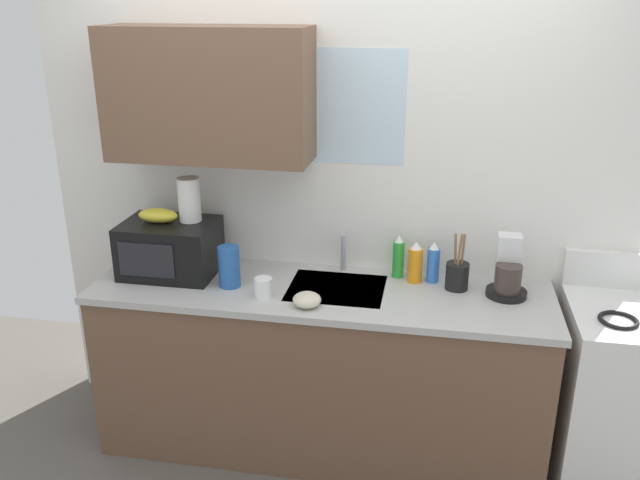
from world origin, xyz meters
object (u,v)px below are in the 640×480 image
object	(u,v)px
banana_bunch	(158,215)
paper_towel_roll	(189,200)
dish_soap_bottle_green	(398,257)
cereal_canister	(229,267)
dish_soap_bottle_blue	(433,263)
microwave	(170,248)
mug_white	(263,288)
dish_soap_bottle_orange	(415,263)
utensil_crock	(457,275)
stove_range	(625,398)
coffee_maker	(508,273)
small_bowl	(307,300)

from	to	relation	value
banana_bunch	paper_towel_roll	bearing A→B (deg)	18.43
dish_soap_bottle_green	cereal_canister	world-z (taller)	dish_soap_bottle_green
paper_towel_roll	dish_soap_bottle_blue	xyz separation A→B (m)	(1.21, 0.08, -0.28)
microwave	mug_white	size ratio (longest dim) A/B	4.84
dish_soap_bottle_green	dish_soap_bottle_orange	bearing A→B (deg)	-27.86
mug_white	utensil_crock	distance (m)	0.93
stove_range	mug_white	xyz separation A→B (m)	(-1.70, -0.14, 0.49)
banana_bunch	utensil_crock	xyz separation A→B (m)	(1.47, 0.07, -0.23)
banana_bunch	coffee_maker	xyz separation A→B (m)	(1.70, 0.06, -0.20)
paper_towel_roll	mug_white	xyz separation A→B (m)	(0.43, -0.24, -0.33)
mug_white	dish_soap_bottle_blue	bearing A→B (deg)	22.79
dish_soap_bottle_blue	cereal_canister	xyz separation A→B (m)	(-0.97, -0.23, 0.00)
cereal_canister	utensil_crock	world-z (taller)	utensil_crock
microwave	small_bowl	distance (m)	0.80
dish_soap_bottle_blue	stove_range	bearing A→B (deg)	-11.07
dish_soap_bottle_orange	cereal_canister	distance (m)	0.91
banana_bunch	dish_soap_bottle_green	bearing A→B (deg)	7.81
dish_soap_bottle_green	dish_soap_bottle_orange	world-z (taller)	dish_soap_bottle_green
coffee_maker	dish_soap_bottle_blue	size ratio (longest dim) A/B	1.35
dish_soap_bottle_green	paper_towel_roll	bearing A→B (deg)	-173.80
dish_soap_bottle_green	utensil_crock	world-z (taller)	utensil_crock
paper_towel_roll	dish_soap_bottle_blue	bearing A→B (deg)	4.01
utensil_crock	stove_range	bearing A→B (deg)	-8.17
dish_soap_bottle_green	dish_soap_bottle_blue	world-z (taller)	dish_soap_bottle_green
cereal_canister	mug_white	size ratio (longest dim) A/B	2.13
cereal_canister	stove_range	bearing A→B (deg)	1.62
dish_soap_bottle_green	cereal_canister	bearing A→B (deg)	-161.72
mug_white	stove_range	bearing A→B (deg)	4.83
dish_soap_bottle_green	cereal_canister	xyz separation A→B (m)	(-0.79, -0.26, -0.00)
mug_white	utensil_crock	bearing A→B (deg)	16.28
dish_soap_bottle_blue	utensil_crock	xyz separation A→B (m)	(0.12, -0.06, -0.03)
banana_bunch	dish_soap_bottle_orange	distance (m)	1.29
banana_bunch	cereal_canister	world-z (taller)	banana_bunch
dish_soap_bottle_blue	cereal_canister	distance (m)	0.99
stove_range	dish_soap_bottle_blue	world-z (taller)	dish_soap_bottle_blue
small_bowl	dish_soap_bottle_blue	bearing A→B (deg)	34.83
paper_towel_roll	stove_range	bearing A→B (deg)	-2.59
cereal_canister	mug_white	world-z (taller)	cereal_canister
stove_range	banana_bunch	size ratio (longest dim) A/B	5.40
cereal_canister	coffee_maker	bearing A→B (deg)	6.87
dish_soap_bottle_green	small_bowl	distance (m)	0.57
paper_towel_roll	utensil_crock	bearing A→B (deg)	0.86
coffee_maker	cereal_canister	xyz separation A→B (m)	(-1.31, -0.16, -0.00)
cereal_canister	small_bowl	xyz separation A→B (m)	(0.41, -0.15, -0.07)
stove_range	small_bowl	xyz separation A→B (m)	(-1.48, -0.20, 0.47)
stove_range	dish_soap_bottle_blue	distance (m)	1.09
banana_bunch	dish_soap_bottle_blue	distance (m)	1.38
dish_soap_bottle_orange	mug_white	bearing A→B (deg)	-155.92
paper_towel_roll	utensil_crock	distance (m)	1.36
dish_soap_bottle_orange	small_bowl	bearing A→B (deg)	-141.81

